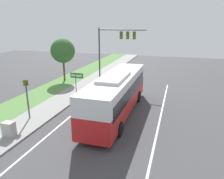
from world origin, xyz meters
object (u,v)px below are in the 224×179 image
pedestrian_signal (27,93)px  utility_cabinet (9,129)px  bus (117,92)px  signal_gantry (114,43)px  street_sign (76,79)px

pedestrian_signal → utility_cabinet: (0.57, -2.87, -1.59)m
bus → signal_gantry: 10.51m
bus → street_sign: size_ratio=4.59×
signal_gantry → bus: bearing=-72.3°
signal_gantry → utility_cabinet: signal_gantry is taller
signal_gantry → pedestrian_signal: signal_gantry is taller
utility_cabinet → pedestrian_signal: bearing=101.2°
bus → signal_gantry: size_ratio=1.69×
street_sign → bus: bearing=-32.6°
signal_gantry → utility_cabinet: size_ratio=6.85×
bus → street_sign: bearing=147.4°
street_sign → utility_cabinet: street_sign is taller
pedestrian_signal → bus: bearing=25.7°
pedestrian_signal → signal_gantry: bearing=75.0°
bus → pedestrian_signal: bus is taller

